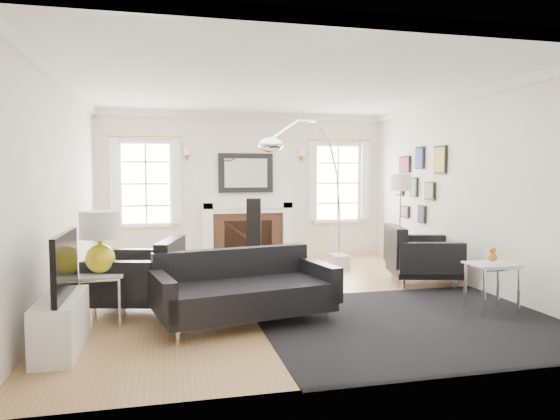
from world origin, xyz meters
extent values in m
plane|color=#A17943|center=(0.00, 0.00, 0.00)|extent=(6.00, 6.00, 0.00)
cube|color=silver|center=(0.00, 3.00, 1.40)|extent=(5.50, 0.04, 2.80)
cube|color=silver|center=(0.00, -3.00, 1.40)|extent=(5.50, 0.04, 2.80)
cube|color=silver|center=(-2.75, 0.00, 1.40)|extent=(0.04, 6.00, 2.80)
cube|color=silver|center=(2.75, 0.00, 1.40)|extent=(0.04, 6.00, 2.80)
cube|color=white|center=(0.00, 0.00, 2.80)|extent=(5.50, 6.00, 0.02)
cube|color=white|center=(0.00, 0.00, 2.74)|extent=(5.50, 6.00, 0.12)
cube|color=white|center=(-0.75, 2.80, 0.55)|extent=(0.18, 0.38, 1.10)
cube|color=white|center=(0.75, 2.80, 0.55)|extent=(0.18, 0.38, 1.10)
cube|color=white|center=(0.00, 2.80, 1.05)|extent=(1.70, 0.38, 0.12)
cube|color=white|center=(0.00, 2.80, 0.95)|extent=(1.50, 0.34, 0.10)
cube|color=brown|center=(0.00, 2.82, 0.45)|extent=(1.30, 0.30, 0.90)
cube|color=black|center=(0.00, 2.72, 0.38)|extent=(0.90, 0.10, 0.76)
cube|color=brown|center=(0.00, 2.55, 0.02)|extent=(1.70, 0.50, 0.04)
cube|color=black|center=(0.00, 2.96, 1.65)|extent=(1.05, 0.06, 0.75)
cube|color=white|center=(0.00, 2.92, 1.65)|extent=(0.82, 0.02, 0.55)
cube|color=white|center=(-1.85, 2.97, 1.45)|extent=(1.00, 0.05, 1.60)
cube|color=white|center=(-1.85, 2.94, 1.45)|extent=(0.84, 0.02, 1.44)
cube|color=white|center=(-2.40, 2.87, 1.50)|extent=(0.14, 0.05, 1.55)
cube|color=white|center=(-1.30, 2.87, 1.50)|extent=(0.14, 0.05, 1.55)
cube|color=white|center=(1.85, 2.97, 1.45)|extent=(1.00, 0.05, 1.60)
cube|color=white|center=(1.85, 2.94, 1.45)|extent=(0.84, 0.02, 1.44)
cube|color=white|center=(1.30, 2.87, 1.50)|extent=(0.14, 0.05, 1.55)
cube|color=white|center=(2.40, 2.87, 1.50)|extent=(0.14, 0.05, 1.55)
cube|color=black|center=(2.72, 0.60, 1.85)|extent=(0.03, 0.34, 0.44)
cube|color=gold|center=(2.70, 0.60, 1.85)|extent=(0.01, 0.29, 0.39)
cube|color=black|center=(2.72, 1.25, 1.90)|extent=(0.03, 0.28, 0.38)
cube|color=#344191|center=(2.70, 1.25, 1.90)|extent=(0.01, 0.23, 0.33)
cube|color=black|center=(2.72, 1.80, 1.80)|extent=(0.03, 0.40, 0.30)
cube|color=#AE3548|center=(2.70, 1.80, 1.80)|extent=(0.01, 0.35, 0.25)
cube|color=black|center=(2.72, 0.90, 1.35)|extent=(0.03, 0.30, 0.30)
cube|color=olive|center=(2.70, 0.90, 1.35)|extent=(0.01, 0.25, 0.25)
cube|color=black|center=(2.72, 1.45, 1.40)|extent=(0.03, 0.26, 0.34)
cube|color=#4D8153|center=(2.70, 1.45, 1.40)|extent=(0.01, 0.21, 0.29)
cube|color=black|center=(2.72, 2.00, 1.35)|extent=(0.03, 0.32, 0.24)
cube|color=#BCB850|center=(2.70, 2.00, 1.35)|extent=(0.01, 0.27, 0.19)
cube|color=black|center=(2.72, 1.15, 0.95)|extent=(0.03, 0.24, 0.30)
cube|color=navy|center=(2.70, 1.15, 0.95)|extent=(0.01, 0.19, 0.25)
cube|color=black|center=(2.72, 1.75, 0.95)|extent=(0.03, 0.28, 0.22)
cube|color=#8A5075|center=(2.70, 1.75, 0.95)|extent=(0.01, 0.23, 0.17)
cube|color=white|center=(-2.45, -1.70, 0.25)|extent=(0.35, 1.00, 0.50)
cube|color=black|center=(-2.40, -1.70, 0.80)|extent=(0.05, 1.00, 0.58)
cube|color=black|center=(1.17, -1.64, 0.01)|extent=(3.45, 2.88, 0.01)
cube|color=black|center=(-0.67, -1.22, 0.29)|extent=(1.98, 1.23, 0.31)
cube|color=black|center=(-0.75, -0.84, 0.51)|extent=(1.84, 0.52, 0.51)
cube|color=black|center=(-1.56, -1.41, 0.41)|extent=(0.32, 0.88, 0.39)
cube|color=black|center=(0.21, -1.04, 0.41)|extent=(0.32, 0.88, 0.39)
cube|color=black|center=(-1.85, -0.45, 0.32)|extent=(1.11, 1.11, 0.34)
cube|color=black|center=(-1.45, -0.55, 0.57)|extent=(0.38, 0.92, 0.57)
cube|color=black|center=(-1.74, -0.01, 0.46)|extent=(0.92, 0.36, 0.43)
cube|color=black|center=(-1.96, -0.89, 0.46)|extent=(0.92, 0.36, 0.43)
cube|color=black|center=(2.20, 0.15, 0.32)|extent=(1.10, 1.10, 0.34)
cube|color=black|center=(1.80, 0.25, 0.57)|extent=(0.37, 0.93, 0.57)
cube|color=black|center=(2.09, -0.29, 0.46)|extent=(0.92, 0.35, 0.43)
cube|color=black|center=(2.31, 0.60, 0.46)|extent=(0.92, 0.35, 0.43)
cube|color=silver|center=(-1.08, -0.42, 0.41)|extent=(0.95, 0.95, 0.02)
cylinder|color=silver|center=(-1.51, -0.86, 0.21)|extent=(0.04, 0.04, 0.42)
cylinder|color=silver|center=(-0.64, -0.86, 0.21)|extent=(0.04, 0.04, 0.42)
cylinder|color=silver|center=(-1.51, 0.02, 0.21)|extent=(0.04, 0.04, 0.42)
cylinder|color=silver|center=(-0.64, 0.02, 0.21)|extent=(0.04, 0.04, 0.42)
cube|color=silver|center=(-2.20, -0.86, 0.54)|extent=(0.50, 0.50, 0.02)
cylinder|color=silver|center=(-2.41, -1.07, 0.27)|extent=(0.04, 0.04, 0.55)
cylinder|color=silver|center=(-1.99, -1.07, 0.27)|extent=(0.04, 0.04, 0.55)
cylinder|color=silver|center=(-2.41, -0.65, 0.27)|extent=(0.04, 0.04, 0.55)
cylinder|color=silver|center=(-1.99, -0.65, 0.27)|extent=(0.04, 0.04, 0.55)
cube|color=silver|center=(2.20, -1.45, 0.57)|extent=(0.53, 0.44, 0.02)
cylinder|color=silver|center=(1.98, -1.64, 0.29)|extent=(0.04, 0.04, 0.58)
cylinder|color=silver|center=(2.42, -1.64, 0.29)|extent=(0.04, 0.04, 0.58)
cylinder|color=silver|center=(1.98, -1.27, 0.29)|extent=(0.04, 0.04, 0.58)
cylinder|color=silver|center=(2.42, -1.27, 0.29)|extent=(0.04, 0.04, 0.58)
sphere|color=yellow|center=(-2.20, -0.86, 0.71)|extent=(0.31, 0.31, 0.31)
cylinder|color=yellow|center=(-2.20, -0.86, 0.86)|extent=(0.04, 0.04, 0.13)
cylinder|color=white|center=(-2.20, -0.86, 1.07)|extent=(0.42, 0.42, 0.29)
sphere|color=#C46A19|center=(2.20, -1.45, 0.66)|extent=(0.11, 0.11, 0.11)
sphere|color=#C46A19|center=(2.20, -1.45, 0.74)|extent=(0.08, 0.08, 0.08)
cube|color=silver|center=(1.46, 1.74, 0.11)|extent=(0.27, 0.43, 0.21)
ellipsoid|color=silver|center=(-0.04, 0.45, 2.03)|extent=(0.36, 0.36, 0.22)
cylinder|color=#A36B38|center=(2.20, 0.91, 0.02)|extent=(0.21, 0.21, 0.03)
cylinder|color=#A36B38|center=(2.20, 0.91, 0.72)|extent=(0.02, 0.02, 1.44)
cylinder|color=white|center=(2.20, 0.91, 1.49)|extent=(0.33, 0.33, 0.27)
cube|color=black|center=(-0.01, 2.03, 0.60)|extent=(0.29, 0.29, 1.20)
camera|label=1|loc=(-1.50, -6.50, 1.61)|focal=32.00mm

